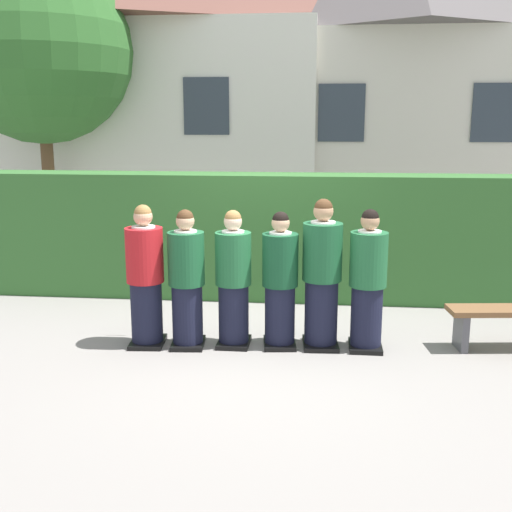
# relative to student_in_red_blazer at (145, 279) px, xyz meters

# --- Properties ---
(ground_plane) EXTENTS (60.00, 60.00, 0.00)m
(ground_plane) POSITION_rel_student_in_red_blazer_xyz_m (1.24, 0.08, -0.77)
(ground_plane) COLOR gray
(student_in_red_blazer) EXTENTS (0.42, 0.52, 1.62)m
(student_in_red_blazer) POSITION_rel_student_in_red_blazer_xyz_m (0.00, 0.00, 0.00)
(student_in_red_blazer) COLOR black
(student_in_red_blazer) RESTS_ON ground
(student_front_row_1) EXTENTS (0.41, 0.51, 1.57)m
(student_front_row_1) POSITION_rel_student_in_red_blazer_xyz_m (0.47, 0.01, -0.02)
(student_front_row_1) COLOR black
(student_front_row_1) RESTS_ON ground
(student_front_row_2) EXTENTS (0.40, 0.45, 1.56)m
(student_front_row_2) POSITION_rel_student_in_red_blazer_xyz_m (0.99, 0.09, -0.03)
(student_front_row_2) COLOR black
(student_front_row_2) RESTS_ON ground
(student_front_row_3) EXTENTS (0.41, 0.51, 1.55)m
(student_front_row_3) POSITION_rel_student_in_red_blazer_xyz_m (1.51, 0.11, -0.03)
(student_front_row_3) COLOR black
(student_front_row_3) RESTS_ON ground
(student_front_row_4) EXTENTS (0.44, 0.51, 1.69)m
(student_front_row_4) POSITION_rel_student_in_red_blazer_xyz_m (1.98, 0.15, 0.04)
(student_front_row_4) COLOR black
(student_front_row_4) RESTS_ON ground
(student_front_row_5) EXTENTS (0.41, 0.50, 1.59)m
(student_front_row_5) POSITION_rel_student_in_red_blazer_xyz_m (2.48, 0.12, -0.02)
(student_front_row_5) COLOR black
(student_front_row_5) RESTS_ON ground
(hedge) EXTENTS (8.67, 0.70, 1.78)m
(hedge) POSITION_rel_student_in_red_blazer_xyz_m (1.24, 2.13, 0.12)
(hedge) COLOR #33662D
(hedge) RESTS_ON ground
(school_building_main) EXTENTS (6.87, 4.17, 6.22)m
(school_building_main) POSITION_rel_student_in_red_blazer_xyz_m (3.78, 7.90, 2.43)
(school_building_main) COLOR beige
(school_building_main) RESTS_ON ground
(school_building_annex) EXTENTS (8.22, 3.69, 6.81)m
(school_building_annex) POSITION_rel_student_in_red_blazer_xyz_m (-2.05, 7.52, 2.73)
(school_building_annex) COLOR silver
(school_building_annex) RESTS_ON ground
(oak_tree_left) EXTENTS (3.47, 3.47, 5.53)m
(oak_tree_left) POSITION_rel_student_in_red_blazer_xyz_m (-3.37, 5.19, 3.01)
(oak_tree_left) COLOR brown
(oak_tree_left) RESTS_ON ground
(wooden_bench) EXTENTS (1.43, 0.52, 0.48)m
(wooden_bench) POSITION_rel_student_in_red_blazer_xyz_m (4.09, 0.27, -0.42)
(wooden_bench) COLOR brown
(wooden_bench) RESTS_ON ground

